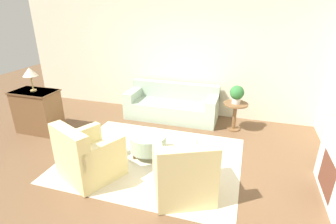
# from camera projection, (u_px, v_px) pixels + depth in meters

# --- Properties ---
(ground_plane) EXTENTS (16.00, 16.00, 0.00)m
(ground_plane) POSITION_uv_depth(u_px,v_px,m) (152.00, 159.00, 4.86)
(ground_plane) COLOR brown
(wall_back) EXTENTS (8.84, 0.12, 2.80)m
(wall_back) POSITION_uv_depth(u_px,v_px,m) (185.00, 59.00, 6.51)
(wall_back) COLOR beige
(wall_back) RESTS_ON ground_plane
(rug) EXTENTS (3.21, 2.50, 0.01)m
(rug) POSITION_uv_depth(u_px,v_px,m) (152.00, 159.00, 4.86)
(rug) COLOR beige
(rug) RESTS_ON ground_plane
(couch) EXTENTS (2.24, 0.85, 0.84)m
(couch) POSITION_uv_depth(u_px,v_px,m) (172.00, 106.00, 6.53)
(couch) COLOR #9EB29E
(couch) RESTS_ON ground_plane
(armchair_left) EXTENTS (1.11, 1.11, 0.96)m
(armchair_left) POSITION_uv_depth(u_px,v_px,m) (88.00, 158.00, 4.24)
(armchair_left) COLOR beige
(armchair_left) RESTS_ON rug
(armchair_right) EXTENTS (1.11, 1.11, 0.96)m
(armchair_right) POSITION_uv_depth(u_px,v_px,m) (184.00, 175.00, 3.81)
(armchair_right) COLOR beige
(armchair_right) RESTS_ON rug
(ottoman_table) EXTENTS (0.68, 0.68, 0.42)m
(ottoman_table) POSITION_uv_depth(u_px,v_px,m) (148.00, 142.00, 4.88)
(ottoman_table) COLOR #9EB29E
(ottoman_table) RESTS_ON rug
(side_table) EXTENTS (0.54, 0.54, 0.64)m
(side_table) POSITION_uv_depth(u_px,v_px,m) (235.00, 112.00, 5.85)
(side_table) COLOR brown
(side_table) RESTS_ON ground_plane
(dresser) EXTENTS (0.95, 0.59, 0.94)m
(dresser) POSITION_uv_depth(u_px,v_px,m) (38.00, 111.00, 5.77)
(dresser) COLOR brown
(dresser) RESTS_ON ground_plane
(potted_plant_on_side_table) EXTENTS (0.31, 0.31, 0.40)m
(potted_plant_on_side_table) POSITION_uv_depth(u_px,v_px,m) (237.00, 94.00, 5.68)
(potted_plant_on_side_table) COLOR beige
(potted_plant_on_side_table) RESTS_ON side_table
(table_lamp) EXTENTS (0.30, 0.30, 0.51)m
(table_lamp) POSITION_uv_depth(u_px,v_px,m) (30.00, 72.00, 5.44)
(table_lamp) COLOR tan
(table_lamp) RESTS_ON dresser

